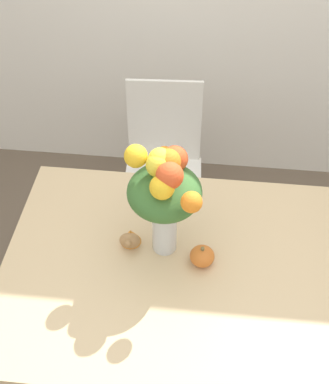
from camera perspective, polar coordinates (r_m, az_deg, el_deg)
ground_plane at (r=2.77m, az=1.77°, el=-17.83°), size 12.00×12.00×0.00m
dining_table at (r=2.18m, az=2.17°, el=-9.55°), size 1.45×1.05×0.77m
flower_vase at (r=1.94m, az=0.00°, el=0.14°), size 0.29×0.32×0.50m
pumpkin at (r=2.10m, az=4.03°, el=-6.83°), size 0.10×0.10×0.09m
turkey_figurine at (r=2.17m, az=-3.67°, el=-4.91°), size 0.08×0.11×0.07m
dining_chair_near_window at (r=2.95m, az=-0.12°, el=2.78°), size 0.44×0.44×0.96m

